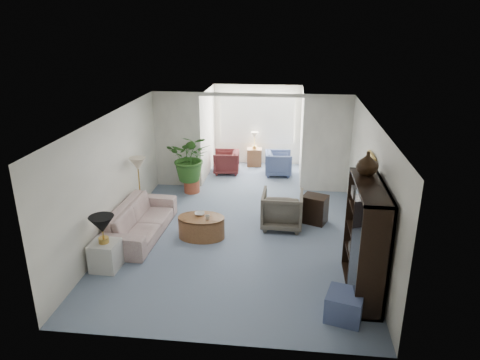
# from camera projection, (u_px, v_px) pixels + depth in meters

# --- Properties ---
(floor) EXTENTS (6.00, 6.00, 0.00)m
(floor) POSITION_uv_depth(u_px,v_px,m) (237.00, 242.00, 8.94)
(floor) COLOR gray
(floor) RESTS_ON ground
(sunroom_floor) EXTENTS (2.60, 2.60, 0.00)m
(sunroom_floor) POSITION_uv_depth(u_px,v_px,m) (254.00, 174.00, 12.77)
(sunroom_floor) COLOR gray
(sunroom_floor) RESTS_ON ground
(back_pier_left) EXTENTS (1.20, 0.12, 2.50)m
(back_pier_left) POSITION_uv_depth(u_px,v_px,m) (178.00, 140.00, 11.51)
(back_pier_left) COLOR white
(back_pier_left) RESTS_ON ground
(back_pier_right) EXTENTS (1.20, 0.12, 2.50)m
(back_pier_right) POSITION_uv_depth(u_px,v_px,m) (326.00, 145.00, 11.11)
(back_pier_right) COLOR white
(back_pier_right) RESTS_ON ground
(back_header) EXTENTS (2.60, 0.12, 0.10)m
(back_header) POSITION_uv_depth(u_px,v_px,m) (251.00, 95.00, 10.90)
(back_header) COLOR white
(back_header) RESTS_ON back_pier_left
(window_pane) EXTENTS (2.20, 0.02, 1.50)m
(window_pane) POSITION_uv_depth(u_px,v_px,m) (257.00, 118.00, 13.29)
(window_pane) COLOR white
(window_blinds) EXTENTS (2.20, 0.02, 1.50)m
(window_blinds) POSITION_uv_depth(u_px,v_px,m) (257.00, 119.00, 13.27)
(window_blinds) COLOR white
(framed_picture) EXTENTS (0.04, 0.50, 0.40)m
(framed_picture) POSITION_uv_depth(u_px,v_px,m) (371.00, 167.00, 8.00)
(framed_picture) COLOR #C1B29A
(sofa) EXTENTS (0.96, 2.29, 0.66)m
(sofa) POSITION_uv_depth(u_px,v_px,m) (141.00, 220.00, 9.11)
(sofa) COLOR beige
(sofa) RESTS_ON ground
(end_table) EXTENTS (0.49, 0.49, 0.52)m
(end_table) POSITION_uv_depth(u_px,v_px,m) (106.00, 256.00, 7.89)
(end_table) COLOR beige
(end_table) RESTS_ON ground
(table_lamp) EXTENTS (0.44, 0.44, 0.30)m
(table_lamp) POSITION_uv_depth(u_px,v_px,m) (102.00, 225.00, 7.68)
(table_lamp) COLOR black
(table_lamp) RESTS_ON end_table
(floor_lamp) EXTENTS (0.36, 0.36, 0.28)m
(floor_lamp) POSITION_uv_depth(u_px,v_px,m) (138.00, 164.00, 9.64)
(floor_lamp) COLOR beige
(floor_lamp) RESTS_ON ground
(coffee_table) EXTENTS (1.10, 1.10, 0.45)m
(coffee_table) POSITION_uv_depth(u_px,v_px,m) (201.00, 227.00, 9.05)
(coffee_table) COLOR brown
(coffee_table) RESTS_ON ground
(coffee_bowl) EXTENTS (0.23, 0.23, 0.05)m
(coffee_bowl) POSITION_uv_depth(u_px,v_px,m) (200.00, 214.00, 9.06)
(coffee_bowl) COLOR silver
(coffee_bowl) RESTS_ON coffee_table
(coffee_cup) EXTENTS (0.11, 0.11, 0.09)m
(coffee_cup) POSITION_uv_depth(u_px,v_px,m) (208.00, 217.00, 8.84)
(coffee_cup) COLOR #BBB4A4
(coffee_cup) RESTS_ON coffee_table
(wingback_chair) EXTENTS (0.87, 0.90, 0.80)m
(wingback_chair) POSITION_uv_depth(u_px,v_px,m) (282.00, 209.00, 9.46)
(wingback_chair) COLOR #686252
(wingback_chair) RESTS_ON ground
(side_table_dark) EXTENTS (0.63, 0.57, 0.62)m
(side_table_dark) POSITION_uv_depth(u_px,v_px,m) (315.00, 209.00, 9.69)
(side_table_dark) COLOR black
(side_table_dark) RESTS_ON ground
(entertainment_cabinet) EXTENTS (0.44, 1.66, 1.85)m
(entertainment_cabinet) POSITION_uv_depth(u_px,v_px,m) (365.00, 240.00, 7.04)
(entertainment_cabinet) COLOR black
(entertainment_cabinet) RESTS_ON ground
(cabinet_urn) EXTENTS (0.36, 0.36, 0.38)m
(cabinet_urn) POSITION_uv_depth(u_px,v_px,m) (367.00, 163.00, 7.13)
(cabinet_urn) COLOR black
(cabinet_urn) RESTS_ON entertainment_cabinet
(ottoman) EXTENTS (0.64, 0.64, 0.42)m
(ottoman) POSITION_uv_depth(u_px,v_px,m) (344.00, 306.00, 6.61)
(ottoman) COLOR #4D5A84
(ottoman) RESTS_ON ground
(plant_pot) EXTENTS (0.40, 0.40, 0.32)m
(plant_pot) POSITION_uv_depth(u_px,v_px,m) (192.00, 186.00, 11.44)
(plant_pot) COLOR #A94B31
(plant_pot) RESTS_ON ground
(house_plant) EXTENTS (1.10, 0.96, 1.23)m
(house_plant) POSITION_uv_depth(u_px,v_px,m) (191.00, 157.00, 11.17)
(house_plant) COLOR #306221
(house_plant) RESTS_ON plant_pot
(sunroom_chair_blue) EXTENTS (0.80, 0.78, 0.68)m
(sunroom_chair_blue) POSITION_uv_depth(u_px,v_px,m) (278.00, 163.00, 12.64)
(sunroom_chair_blue) COLOR #4D5A84
(sunroom_chair_blue) RESTS_ON ground
(sunroom_chair_maroon) EXTENTS (0.77, 0.75, 0.66)m
(sunroom_chair_maroon) POSITION_uv_depth(u_px,v_px,m) (226.00, 162.00, 12.81)
(sunroom_chair_maroon) COLOR maroon
(sunroom_chair_maroon) RESTS_ON ground
(sunroom_table) EXTENTS (0.46, 0.37, 0.53)m
(sunroom_table) POSITION_uv_depth(u_px,v_px,m) (254.00, 157.00, 13.45)
(sunroom_table) COLOR brown
(sunroom_table) RESTS_ON ground
(shelf_clutter) EXTENTS (0.30, 1.29, 1.06)m
(shelf_clutter) POSITION_uv_depth(u_px,v_px,m) (364.00, 232.00, 6.91)
(shelf_clutter) COLOR #4B4745
(shelf_clutter) RESTS_ON entertainment_cabinet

